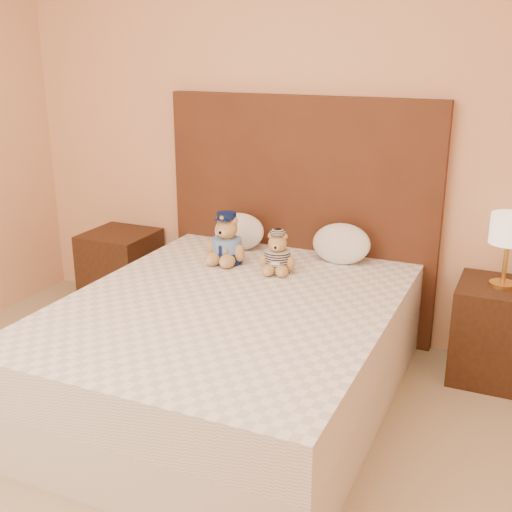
# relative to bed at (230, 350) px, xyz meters

# --- Properties ---
(room_walls) EXTENTS (4.04, 4.52, 2.72)m
(room_walls) POSITION_rel_bed_xyz_m (0.00, -0.74, 1.53)
(room_walls) COLOR #EEB082
(room_walls) RESTS_ON ground
(bed) EXTENTS (1.60, 2.00, 0.55)m
(bed) POSITION_rel_bed_xyz_m (0.00, 0.00, 0.00)
(bed) COLOR white
(bed) RESTS_ON ground
(headboard) EXTENTS (1.75, 0.08, 1.50)m
(headboard) POSITION_rel_bed_xyz_m (0.00, 1.01, 0.47)
(headboard) COLOR #502918
(headboard) RESTS_ON ground
(nightstand_left) EXTENTS (0.45, 0.45, 0.55)m
(nightstand_left) POSITION_rel_bed_xyz_m (-1.25, 0.80, -0.00)
(nightstand_left) COLOR #3C1F13
(nightstand_left) RESTS_ON ground
(nightstand_right) EXTENTS (0.45, 0.45, 0.55)m
(nightstand_right) POSITION_rel_bed_xyz_m (1.25, 0.80, -0.00)
(nightstand_right) COLOR #3C1F13
(nightstand_right) RESTS_ON ground
(lamp) EXTENTS (0.20, 0.20, 0.40)m
(lamp) POSITION_rel_bed_xyz_m (1.25, 0.80, 0.57)
(lamp) COLOR gold
(lamp) RESTS_ON nightstand_right
(teddy_police) EXTENTS (0.27, 0.26, 0.30)m
(teddy_police) POSITION_rel_bed_xyz_m (-0.28, 0.54, 0.43)
(teddy_police) COLOR #B28345
(teddy_police) RESTS_ON bed
(teddy_prisoner) EXTENTS (0.25, 0.24, 0.24)m
(teddy_prisoner) POSITION_rel_bed_xyz_m (0.06, 0.50, 0.39)
(teddy_prisoner) COLOR #B28345
(teddy_prisoner) RESTS_ON bed
(pillow_left) EXTENTS (0.34, 0.22, 0.24)m
(pillow_left) POSITION_rel_bed_xyz_m (-0.34, 0.83, 0.40)
(pillow_left) COLOR white
(pillow_left) RESTS_ON bed
(pillow_right) EXTENTS (0.35, 0.23, 0.25)m
(pillow_right) POSITION_rel_bed_xyz_m (0.33, 0.83, 0.40)
(pillow_right) COLOR white
(pillow_right) RESTS_ON bed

